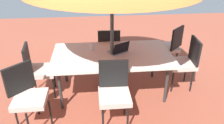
% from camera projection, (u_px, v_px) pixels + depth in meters
% --- Properties ---
extents(ground_plane, '(10.00, 10.00, 0.02)m').
position_uv_depth(ground_plane, '(112.00, 91.00, 4.25)').
color(ground_plane, '#9E4C38').
extents(dining_table, '(2.07, 1.15, 0.77)m').
position_uv_depth(dining_table, '(112.00, 57.00, 3.91)').
color(dining_table, silver).
rests_on(dining_table, ground_plane).
extents(chair_south, '(0.46, 0.47, 0.98)m').
position_uv_depth(chair_south, '(109.00, 48.00, 4.66)').
color(chair_south, beige).
rests_on(chair_south, ground_plane).
extents(chair_northeast, '(0.59, 0.59, 0.98)m').
position_uv_depth(chair_northeast, '(27.00, 94.00, 3.22)').
color(chair_northeast, beige).
rests_on(chair_northeast, ground_plane).
extents(chair_west, '(0.47, 0.46, 0.98)m').
position_uv_depth(chair_west, '(185.00, 61.00, 4.13)').
color(chair_west, beige).
rests_on(chair_west, ground_plane).
extents(chair_north, '(0.46, 0.47, 0.98)m').
position_uv_depth(chair_north, '(114.00, 91.00, 3.29)').
color(chair_north, beige).
rests_on(chair_north, ground_plane).
extents(chair_east, '(0.48, 0.47, 0.98)m').
position_uv_depth(chair_east, '(38.00, 68.00, 3.90)').
color(chair_east, beige).
rests_on(chair_east, ground_plane).
extents(chair_southwest, '(0.59, 0.59, 0.98)m').
position_uv_depth(chair_southwest, '(170.00, 45.00, 4.78)').
color(chair_southwest, beige).
rests_on(chair_southwest, ground_plane).
extents(laptop, '(0.40, 0.37, 0.21)m').
position_uv_depth(laptop, '(119.00, 50.00, 3.93)').
color(laptop, gray).
rests_on(laptop, dining_table).
extents(cup, '(0.07, 0.07, 0.12)m').
position_uv_depth(cup, '(92.00, 47.00, 4.03)').
color(cup, white).
rests_on(cup, dining_table).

